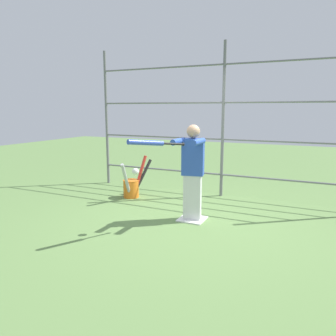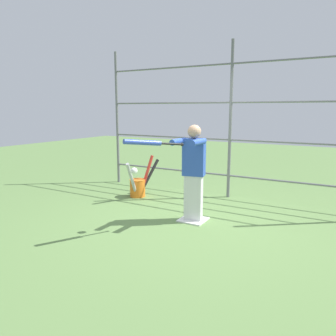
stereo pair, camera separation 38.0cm
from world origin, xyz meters
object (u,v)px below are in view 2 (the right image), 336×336
object	(u,v)px
batter	(193,170)
bat_bucket	(139,186)
baseball_bat_swinging	(148,143)
softball_in_flight	(134,171)

from	to	relation	value
batter	bat_bucket	bearing A→B (deg)	-25.98
batter	bat_bucket	world-z (taller)	batter
batter	baseball_bat_swinging	world-z (taller)	batter
baseball_bat_swinging	softball_in_flight	world-z (taller)	baseball_bat_swinging
batter	bat_bucket	size ratio (longest dim) A/B	1.49
baseball_bat_swinging	bat_bucket	world-z (taller)	baseball_bat_swinging
baseball_bat_swinging	softball_in_flight	size ratio (longest dim) A/B	8.71
softball_in_flight	bat_bucket	distance (m)	1.95
batter	softball_in_flight	world-z (taller)	batter
baseball_bat_swinging	batter	bearing A→B (deg)	-105.94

